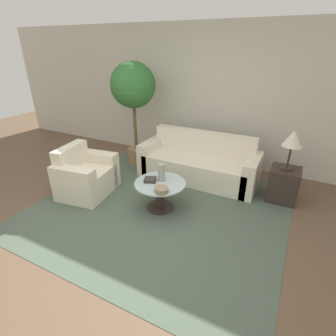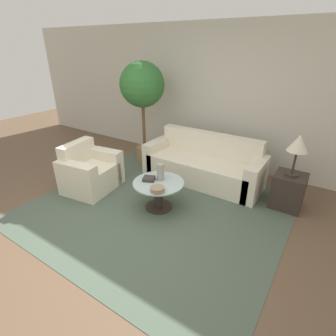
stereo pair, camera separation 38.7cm
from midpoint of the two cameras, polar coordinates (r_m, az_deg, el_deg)
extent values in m
plane|color=brown|center=(3.54, -7.65, -13.46)|extent=(14.00, 14.00, 0.00)
cube|color=beige|center=(5.24, 12.15, 14.80)|extent=(10.00, 0.06, 2.60)
cube|color=#4C5B4C|center=(3.95, 0.81, -8.55)|extent=(3.52, 3.22, 0.01)
cube|color=beige|center=(4.65, 9.76, -0.51)|extent=(1.86, 0.76, 0.42)
cube|color=beige|center=(4.82, 11.37, 2.87)|extent=(1.86, 0.18, 0.81)
cube|color=beige|center=(5.02, 0.13, 2.90)|extent=(0.20, 0.76, 0.59)
cube|color=beige|center=(4.38, 20.98, -2.39)|extent=(0.20, 0.76, 0.59)
cube|color=beige|center=(4.48, -13.80, -1.98)|extent=(0.79, 0.75, 0.42)
cube|color=beige|center=(4.56, -16.60, 0.73)|extent=(0.27, 0.68, 0.78)
cube|color=beige|center=(4.22, -16.68, -2.79)|extent=(0.72, 0.29, 0.59)
cube|color=beige|center=(4.67, -11.41, 0.61)|extent=(0.72, 0.29, 0.59)
cylinder|color=#332823|center=(3.95, 0.81, -8.48)|extent=(0.40, 0.40, 0.02)
cylinder|color=#332823|center=(3.84, 0.83, -6.08)|extent=(0.13, 0.13, 0.41)
cylinder|color=#B2C6C6|center=(3.74, 0.85, -3.30)|extent=(0.73, 0.73, 0.02)
cube|color=#332823|center=(4.32, 27.05, -4.52)|extent=(0.43, 0.43, 0.52)
cylinder|color=#332823|center=(4.20, 27.78, -1.27)|extent=(0.18, 0.18, 0.02)
cylinder|color=#332823|center=(4.13, 28.28, 0.99)|extent=(0.03, 0.03, 0.34)
cone|color=beige|center=(4.04, 29.10, 4.71)|extent=(0.28, 0.28, 0.24)
cylinder|color=#93704C|center=(5.40, -3.00, 2.97)|extent=(0.34, 0.34, 0.32)
cylinder|color=brown|center=(5.19, -3.17, 9.69)|extent=(0.06, 0.06, 1.00)
sphere|color=#2D662D|center=(5.04, -3.37, 17.67)|extent=(0.83, 0.83, 0.83)
cylinder|color=#9E998E|center=(3.74, 1.29, -0.91)|extent=(0.11, 0.11, 0.25)
cylinder|color=gray|center=(3.49, 0.84, -4.76)|extent=(0.19, 0.19, 0.07)
cube|color=#38332D|center=(3.77, -1.26, -2.43)|extent=(0.21, 0.20, 0.05)
camera|label=1|loc=(0.19, -87.14, 1.35)|focal=28.00mm
camera|label=2|loc=(0.19, 92.86, -1.35)|focal=28.00mm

